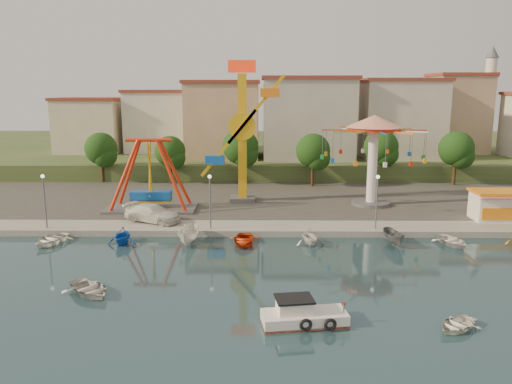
{
  "coord_description": "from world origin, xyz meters",
  "views": [
    {
      "loc": [
        -3.06,
        -33.7,
        13.95
      ],
      "look_at": [
        -3.59,
        14.0,
        4.0
      ],
      "focal_mm": 35.0,
      "sensor_mm": 36.0,
      "label": 1
    }
  ],
  "objects_px": {
    "pirate_ship_ride": "(150,176)",
    "kamikaze_tower": "(245,136)",
    "van": "(153,213)",
    "wave_swinger": "(374,140)",
    "cabin_motorboat": "(302,317)",
    "rowboat_a": "(89,289)"
  },
  "relations": [
    {
      "from": "rowboat_a",
      "to": "van",
      "type": "relative_size",
      "value": 0.66
    },
    {
      "from": "kamikaze_tower",
      "to": "van",
      "type": "bearing_deg",
      "value": -134.08
    },
    {
      "from": "van",
      "to": "pirate_ship_ride",
      "type": "bearing_deg",
      "value": 38.25
    },
    {
      "from": "pirate_ship_ride",
      "to": "van",
      "type": "distance_m",
      "value": 6.06
    },
    {
      "from": "pirate_ship_ride",
      "to": "wave_swinger",
      "type": "height_order",
      "value": "wave_swinger"
    },
    {
      "from": "pirate_ship_ride",
      "to": "kamikaze_tower",
      "type": "xyz_separation_m",
      "value": [
        10.41,
        4.31,
        4.1
      ]
    },
    {
      "from": "kamikaze_tower",
      "to": "wave_swinger",
      "type": "height_order",
      "value": "kamikaze_tower"
    },
    {
      "from": "rowboat_a",
      "to": "kamikaze_tower",
      "type": "bearing_deg",
      "value": 22.71
    },
    {
      "from": "cabin_motorboat",
      "to": "pirate_ship_ride",
      "type": "bearing_deg",
      "value": 110.72
    },
    {
      "from": "wave_swinger",
      "to": "kamikaze_tower",
      "type": "bearing_deg",
      "value": 173.44
    },
    {
      "from": "rowboat_a",
      "to": "cabin_motorboat",
      "type": "bearing_deg",
      "value": -63.25
    },
    {
      "from": "pirate_ship_ride",
      "to": "cabin_motorboat",
      "type": "xyz_separation_m",
      "value": [
        14.81,
        -26.4,
        -3.91
      ]
    },
    {
      "from": "van",
      "to": "cabin_motorboat",
      "type": "bearing_deg",
      "value": -122.71
    },
    {
      "from": "van",
      "to": "rowboat_a",
      "type": "bearing_deg",
      "value": -157.83
    },
    {
      "from": "rowboat_a",
      "to": "van",
      "type": "height_order",
      "value": "van"
    },
    {
      "from": "pirate_ship_ride",
      "to": "cabin_motorboat",
      "type": "distance_m",
      "value": 30.52
    },
    {
      "from": "kamikaze_tower",
      "to": "cabin_motorboat",
      "type": "distance_m",
      "value": 32.03
    },
    {
      "from": "cabin_motorboat",
      "to": "kamikaze_tower",
      "type": "bearing_deg",
      "value": 89.58
    },
    {
      "from": "wave_swinger",
      "to": "rowboat_a",
      "type": "distance_m",
      "value": 35.77
    },
    {
      "from": "kamikaze_tower",
      "to": "van",
      "type": "relative_size",
      "value": 2.74
    },
    {
      "from": "rowboat_a",
      "to": "pirate_ship_ride",
      "type": "bearing_deg",
      "value": 44.53
    },
    {
      "from": "pirate_ship_ride",
      "to": "kamikaze_tower",
      "type": "distance_m",
      "value": 11.98
    }
  ]
}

